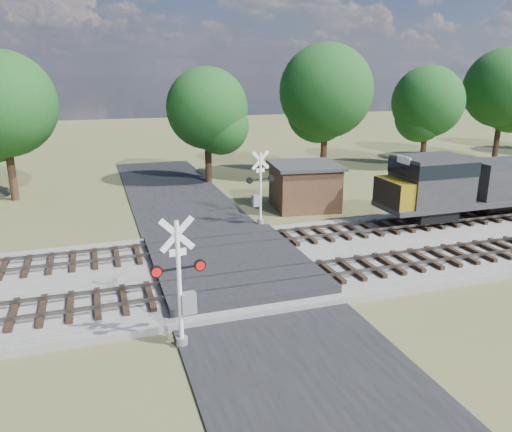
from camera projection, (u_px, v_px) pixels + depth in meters
name	position (u px, v px, depth m)	size (l,w,h in m)	color
ground	(233.00, 274.00, 23.05)	(160.00, 160.00, 0.00)	#4A522B
ballast_bed	(411.00, 244.00, 26.48)	(140.00, 10.00, 0.30)	gray
road	(233.00, 273.00, 23.04)	(7.00, 60.00, 0.08)	black
crossing_panel	(230.00, 264.00, 23.42)	(7.00, 9.00, 0.62)	#262628
track_near	(313.00, 273.00, 22.06)	(140.00, 2.60, 0.33)	black
track_far	(274.00, 238.00, 26.61)	(140.00, 2.60, 0.33)	black
crossing_signal_near	(183.00, 294.00, 16.52)	(1.86, 0.41, 4.61)	silver
crossing_signal_far	(259.00, 194.00, 29.88)	(1.82, 0.43, 4.54)	silver
equipment_shed	(304.00, 186.00, 33.76)	(4.97, 4.97, 3.03)	#3F291B
treeline	(258.00, 97.00, 41.08)	(82.82, 10.77, 11.63)	black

